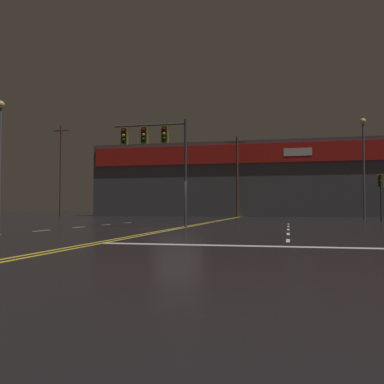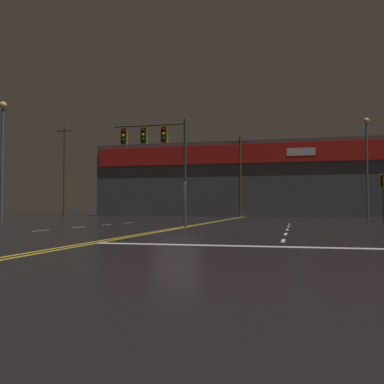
{
  "view_description": "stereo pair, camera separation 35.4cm",
  "coord_description": "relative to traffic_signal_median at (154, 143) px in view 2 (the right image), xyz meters",
  "views": [
    {
      "loc": [
        5.61,
        -21.36,
        1.06
      ],
      "look_at": [
        0.0,
        3.34,
        2.0
      ],
      "focal_mm": 40.0,
      "sensor_mm": 36.0,
      "label": 1
    },
    {
      "loc": [
        5.95,
        -21.28,
        1.06
      ],
      "look_at": [
        0.0,
        3.34,
        2.0
      ],
      "focal_mm": 40.0,
      "sensor_mm": 36.0,
      "label": 2
    }
  ],
  "objects": [
    {
      "name": "utility_pole_row",
      "position": [
        2.05,
        26.64,
        1.23
      ],
      "size": [
        46.79,
        0.26,
        12.64
      ],
      "color": "#4C3828",
      "rests_on": "ground"
    },
    {
      "name": "traffic_signal_corner_northeast",
      "position": [
        13.87,
        11.73,
        -1.98
      ],
      "size": [
        0.42,
        0.36,
        3.59
      ],
      "color": "#38383D",
      "rests_on": "ground"
    },
    {
      "name": "road_markings",
      "position": [
        2.76,
        -2.98,
        -4.62
      ],
      "size": [
        16.55,
        60.0,
        0.01
      ],
      "color": "gold",
      "rests_on": "ground"
    },
    {
      "name": "streetlight_near_right",
      "position": [
        -13.64,
        5.18,
        1.17
      ],
      "size": [
        0.56,
        0.56,
        9.02
      ],
      "color": "#59595E",
      "rests_on": "ground"
    },
    {
      "name": "ground_plane",
      "position": [
        1.59,
        -1.0,
        -4.62
      ],
      "size": [
        200.0,
        200.0,
        0.0
      ],
      "primitive_type": "plane",
      "color": "black"
    },
    {
      "name": "streetlight_median_approach",
      "position": [
        14.38,
        22.07,
        1.64
      ],
      "size": [
        0.56,
        0.56,
        9.87
      ],
      "color": "#59595E",
      "rests_on": "ground"
    },
    {
      "name": "traffic_signal_median",
      "position": [
        0.0,
        0.0,
        0.0
      ],
      "size": [
        4.19,
        0.36,
        5.88
      ],
      "color": "#38383D",
      "rests_on": "ground"
    },
    {
      "name": "building_backdrop",
      "position": [
        1.59,
        33.49,
        -0.04
      ],
      "size": [
        38.01,
        10.23,
        9.13
      ],
      "color": "#4C4C51",
      "rests_on": "ground"
    }
  ]
}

